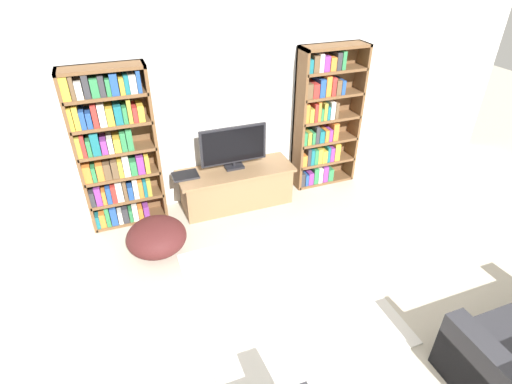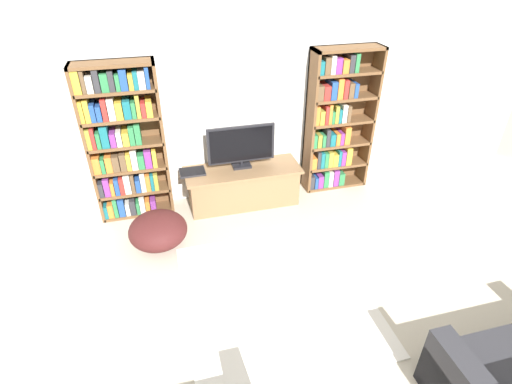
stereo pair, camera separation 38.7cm
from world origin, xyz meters
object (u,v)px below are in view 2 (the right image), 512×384
bookshelf_right (335,123)px  beanbag_ottoman (158,230)px  laptop (192,172)px  tv_stand (243,186)px  bookshelf_left (124,144)px  television (241,146)px

bookshelf_right → beanbag_ottoman: 2.66m
laptop → tv_stand: bearing=-5.7°
bookshelf_right → laptop: bearing=-177.5°
bookshelf_right → tv_stand: bearing=-173.5°
bookshelf_left → laptop: (0.76, -0.08, -0.45)m
beanbag_ottoman → bookshelf_left: bearing=109.1°
television → laptop: size_ratio=2.67×
beanbag_ottoman → tv_stand: bearing=27.7°
bookshelf_right → tv_stand: 1.48m
tv_stand → television: (-0.00, 0.06, 0.55)m
bookshelf_right → tv_stand: bookshelf_right is taller
television → laptop: 0.70m
tv_stand → beanbag_ottoman: 1.29m
tv_stand → television: 0.56m
bookshelf_left → bookshelf_right: (2.70, 0.00, -0.03)m
tv_stand → beanbag_ottoman: size_ratio=2.24×
television → beanbag_ottoman: 1.46m
tv_stand → laptop: bearing=174.3°
bookshelf_left → tv_stand: bearing=-5.9°
bookshelf_left → bookshelf_right: same height
tv_stand → beanbag_ottoman: bearing=-152.3°
bookshelf_right → beanbag_ottoman: bearing=-163.0°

